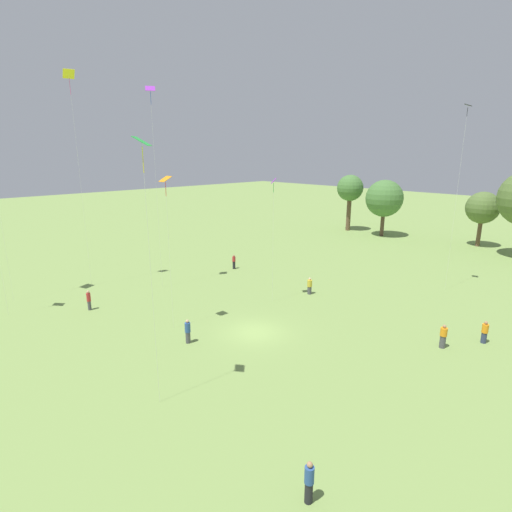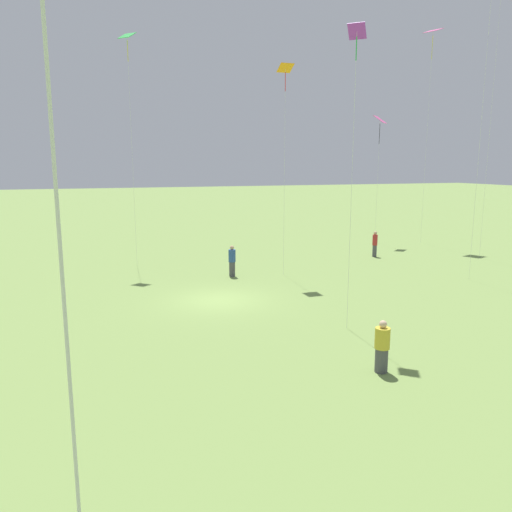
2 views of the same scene
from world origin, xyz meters
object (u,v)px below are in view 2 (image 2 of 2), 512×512
Objects in this scene: kite_0 at (285,79)px; kite_3 at (356,54)px; kite_1 at (380,124)px; person_5 at (382,347)px; kite_4 at (433,38)px; person_3 at (232,261)px; kite_6 at (128,49)px; person_4 at (375,244)px.

kite_0 reaches higher than kite_3.
kite_1 is (-11.87, -8.76, -1.41)m from kite_0.
kite_4 is (-17.95, -21.38, 15.14)m from person_5.
person_3 is at bearing 33.71° from kite_0.
kite_0 is 0.83× the size of kite_6.
person_4 is 0.18× the size of kite_1.
person_4 is at bearing -112.70° from kite_0.
person_5 is at bearing 162.25° from kite_3.
kite_0 is at bearing 87.55° from person_5.
kite_0 reaches higher than kite_1.
kite_4 is (-7.16, -4.24, 15.04)m from person_4.
kite_1 is 20.18m from kite_6.
kite_0 is 9.96m from kite_6.
kite_6 is (23.23, 1.69, -2.77)m from kite_4.
person_3 is 0.11× the size of kite_4.
kite_1 is at bearing 131.38° from person_3.
kite_1 is 0.61× the size of kite_4.
kite_4 reaches higher than person_5.
person_3 is 11.55m from person_4.
person_5 is 23.84m from kite_6.
person_3 reaches higher than person_4.
person_4 is at bearing 65.55° from person_5.
kite_3 is (9.68, 13.08, 9.37)m from person_4.
person_5 is 0.14× the size of kite_0.
kite_3 is at bearing -88.02° from person_4.
kite_1 is at bearing -37.95° from kite_3.
kite_3 is (-1.57, 10.43, 9.38)m from person_3.
kite_1 is at bearing 65.33° from person_5.
kite_0 is at bearing 90.58° from person_3.
kite_0 is (-2.49, -13.86, 10.16)m from person_5.
kite_0 is 14.82m from kite_1.
kite_6 is at bearing 8.85° from kite_0.
kite_0 is at bearing -10.44° from kite_3.
person_3 is at bearing -49.77° from kite_4.
kite_3 is (-1.11, -4.06, 9.46)m from person_5.
kite_3 reaches higher than person_4.
person_4 is at bearing 115.88° from person_3.
kite_4 is at bearing -13.19° from kite_1.
person_3 is 14.11m from kite_3.
kite_1 is 7.43m from kite_4.
person_3 is 24.76m from kite_4.
kite_4 reaches higher than person_4.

